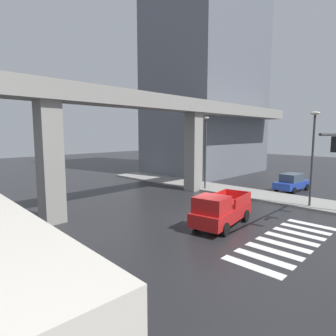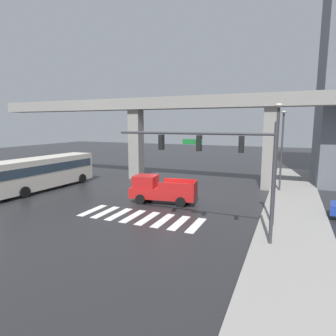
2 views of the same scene
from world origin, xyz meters
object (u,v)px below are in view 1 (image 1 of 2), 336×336
Objects in this scene: street_lamp_near_corner at (313,148)px; pickup_truck at (220,211)px; street_lamp_mid_block at (206,144)px; sedan_blue at (292,182)px.

pickup_truck is at bearing 163.92° from street_lamp_near_corner.
street_lamp_near_corner is at bearing -90.00° from street_lamp_mid_block.
sedan_blue is (13.98, 0.92, -0.14)m from pickup_truck.
pickup_truck is 0.74× the size of street_lamp_mid_block.
street_lamp_mid_block is (-5.48, 6.49, 3.70)m from sedan_blue.
sedan_blue is 9.27m from street_lamp_mid_block.
sedan_blue is at bearing -49.84° from street_lamp_mid_block.
street_lamp_mid_block is at bearing 41.09° from pickup_truck.
pickup_truck is at bearing -176.22° from sedan_blue.
street_lamp_near_corner is (-5.48, -3.37, 3.70)m from sedan_blue.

